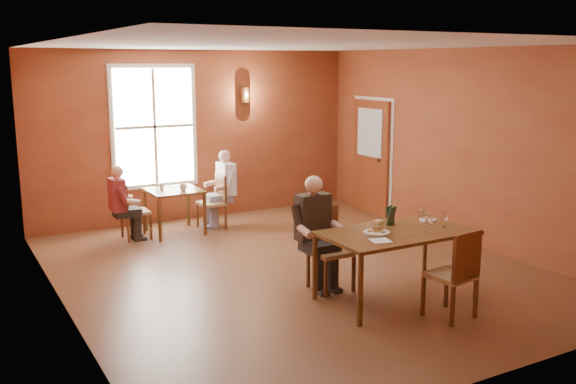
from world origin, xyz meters
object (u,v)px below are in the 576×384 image
main_table (396,265)px  diner_maroon (133,203)px  second_table (175,211)px  chair_diner_white (211,202)px  chair_empty (450,273)px  diner_white (213,192)px  chair_diner_maroon (136,211)px  diner_main (332,237)px  chair_diner_main (331,250)px

main_table → diner_maroon: size_ratio=1.51×
second_table → diner_maroon: 0.71m
chair_diner_white → chair_empty: bearing=-170.8°
diner_white → chair_diner_maroon: bearing=90.0°
diner_main → diner_maroon: size_ratio=1.15×
chair_diner_main → diner_maroon: (-1.45, 3.52, 0.08)m
chair_diner_white → diner_maroon: diner_maroon is taller
chair_empty → diner_maroon: 5.34m
diner_white → chair_diner_maroon: (-1.33, 0.00, -0.18)m
chair_diner_main → diner_main: bearing=90.0°
second_table → chair_diner_maroon: size_ratio=0.92×
main_table → diner_main: bearing=128.9°
diner_maroon → chair_diner_maroon: bearing=90.0°
diner_main → chair_diner_maroon: size_ratio=1.49×
chair_diner_main → diner_main: (0.00, -0.03, 0.17)m
chair_diner_main → chair_diner_maroon: bearing=-68.0°
chair_diner_main → chair_diner_maroon: (-1.42, 3.52, -0.05)m
main_table → diner_white: bearing=98.1°
chair_diner_maroon → diner_maroon: size_ratio=0.77×
main_table → chair_empty: chair_empty is taller
diner_main → chair_diner_white: bearing=-88.0°
chair_diner_main → diner_white: (-0.09, 3.52, 0.13)m
chair_diner_white → chair_diner_maroon: chair_diner_white is taller
diner_maroon → chair_diner_white: bearing=90.0°
diner_white → chair_diner_white: bearing=90.0°
chair_diner_maroon → diner_white: bearing=90.0°
chair_empty → chair_diner_white: 4.96m
second_table → diner_white: size_ratio=0.66×
chair_empty → diner_maroon: size_ratio=0.86×
main_table → diner_maroon: diner_maroon is taller
chair_diner_main → diner_main: diner_main is taller
diner_white → diner_maroon: size_ratio=1.08×
chair_diner_maroon → chair_empty: bearing=23.1°
chair_diner_white → diner_main: bearing=-178.0°
chair_diner_main → chair_diner_white: (-0.12, 3.52, -0.05)m
second_table → diner_white: bearing=0.0°
diner_main → main_table: bearing=128.9°
chair_diner_main → chair_diner_maroon: size_ratio=1.11×
chair_empty → second_table: (-1.44, 4.90, -0.14)m
chair_diner_main → chair_diner_maroon: 3.80m
second_table → chair_diner_maroon: bearing=180.0°
chair_empty → chair_diner_maroon: bearing=104.5°
main_table → chair_empty: (0.17, -0.73, 0.09)m
main_table → diner_main: 0.84m
main_table → chair_empty: bearing=-77.1°
diner_main → second_table: bearing=-77.7°
chair_empty → diner_maroon: (-2.12, 4.90, 0.09)m
diner_white → chair_diner_maroon: 1.34m
main_table → diner_main: diner_main is taller
chair_diner_main → second_table: (-0.77, 3.52, -0.14)m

